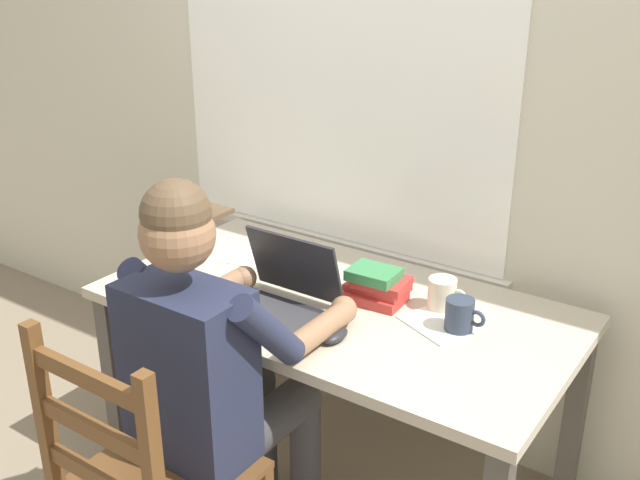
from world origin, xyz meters
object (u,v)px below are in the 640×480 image
computer_mouse (335,335)px  coffee_mug_spare (181,288)px  coffee_mug_white (443,294)px  book_stack_main (377,286)px  coffee_mug_dark (460,315)px  seated_person (216,364)px  desk (336,325)px  laptop (278,295)px

computer_mouse → coffee_mug_spare: size_ratio=0.89×
computer_mouse → coffee_mug_white: coffee_mug_white is taller
book_stack_main → coffee_mug_spare: bearing=-145.9°
coffee_mug_dark → seated_person: bearing=-133.7°
seated_person → book_stack_main: bearing=70.5°
desk → coffee_mug_white: size_ratio=11.85×
seated_person → coffee_mug_dark: seated_person is taller
desk → coffee_mug_dark: (0.40, 0.05, 0.14)m
coffee_mug_dark → book_stack_main: book_stack_main is taller
laptop → computer_mouse: (0.24, -0.05, -0.04)m
laptop → book_stack_main: size_ratio=1.67×
coffee_mug_dark → coffee_mug_spare: coffee_mug_dark is taller
computer_mouse → book_stack_main: 0.29m
desk → book_stack_main: book_stack_main is taller
seated_person → book_stack_main: (0.19, 0.54, 0.08)m
laptop → coffee_mug_white: size_ratio=2.63×
seated_person → laptop: size_ratio=3.78×
coffee_mug_white → laptop: bearing=-144.1°
seated_person → computer_mouse: (0.22, 0.26, 0.04)m
book_stack_main → computer_mouse: bearing=-84.2°
computer_mouse → coffee_mug_white: 0.39m
coffee_mug_spare → book_stack_main: book_stack_main is taller
seated_person → coffee_mug_white: bearing=57.4°
coffee_mug_dark → book_stack_main: bearing=174.1°
coffee_mug_white → seated_person: bearing=-122.6°
seated_person → coffee_mug_dark: 0.71m
seated_person → coffee_mug_dark: (0.49, 0.51, 0.07)m
coffee_mug_dark → coffee_mug_spare: bearing=-158.7°
seated_person → computer_mouse: bearing=49.7°
book_stack_main → coffee_mug_white: bearing=18.3°
coffee_mug_dark → book_stack_main: 0.30m
computer_mouse → coffee_mug_spare: (-0.54, -0.06, 0.03)m
computer_mouse → book_stack_main: bearing=95.8°
desk → book_stack_main: bearing=36.3°
desk → coffee_mug_spare: 0.51m
laptop → coffee_mug_white: 0.51m
seated_person → computer_mouse: size_ratio=12.46×
coffee_mug_white → book_stack_main: bearing=-161.7°
desk → coffee_mug_dark: size_ratio=12.18×
desk → coffee_mug_white: bearing=25.2°
coffee_mug_dark → coffee_mug_spare: (-0.81, -0.32, -0.01)m
laptop → computer_mouse: bearing=-11.9°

